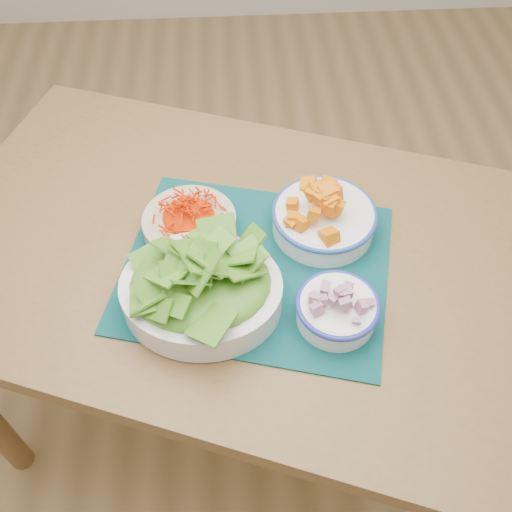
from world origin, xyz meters
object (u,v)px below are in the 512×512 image
(lettuce_bowl, at_px, (201,284))
(onion_bowl, at_px, (337,307))
(carrot_bowl, at_px, (189,220))
(table, at_px, (220,276))
(placemat, at_px, (256,267))
(squash_bowl, at_px, (325,212))

(lettuce_bowl, relative_size, onion_bowl, 2.08)
(carrot_bowl, bearing_deg, lettuce_bowl, -82.24)
(table, distance_m, placemat, 0.15)
(onion_bowl, bearing_deg, lettuce_bowl, 168.61)
(onion_bowl, bearing_deg, table, 136.80)
(carrot_bowl, bearing_deg, table, -28.75)
(squash_bowl, bearing_deg, onion_bowl, -91.80)
(table, xyz_separation_m, squash_bowl, (0.21, 0.02, 0.16))
(placemat, height_order, onion_bowl, onion_bowl)
(carrot_bowl, xyz_separation_m, lettuce_bowl, (0.02, -0.17, 0.02))
(lettuce_bowl, distance_m, onion_bowl, 0.24)
(squash_bowl, xyz_separation_m, lettuce_bowl, (-0.24, -0.16, 0.01))
(placemat, bearing_deg, table, 152.47)
(carrot_bowl, distance_m, onion_bowl, 0.33)
(placemat, bearing_deg, squash_bowl, 46.65)
(squash_bowl, distance_m, onion_bowl, 0.21)
(table, height_order, squash_bowl, squash_bowl)
(table, relative_size, lettuce_bowl, 4.30)
(placemat, relative_size, lettuce_bowl, 1.58)
(table, bearing_deg, carrot_bowl, 171.65)
(onion_bowl, bearing_deg, squash_bowl, 88.20)
(carrot_bowl, relative_size, squash_bowl, 0.87)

